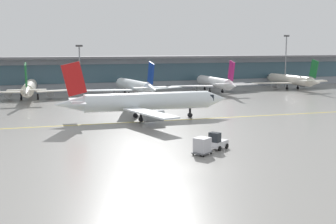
% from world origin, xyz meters
% --- Properties ---
extents(ground_plane, '(400.00, 400.00, 0.00)m').
position_xyz_m(ground_plane, '(0.00, 0.00, 0.00)').
color(ground_plane, gray).
extents(taxiway_centreline_stripe, '(109.85, 6.52, 0.01)m').
position_xyz_m(taxiway_centreline_stripe, '(5.18, 28.28, 0.00)').
color(taxiway_centreline_stripe, yellow).
rests_on(taxiway_centreline_stripe, ground_plane).
extents(terminal_concourse, '(192.60, 11.00, 9.60)m').
position_xyz_m(terminal_concourse, '(0.00, 84.15, 4.92)').
color(terminal_concourse, '#8C939E').
rests_on(terminal_concourse, ground_plane).
extents(gate_airplane_2, '(25.07, 27.09, 8.97)m').
position_xyz_m(gate_airplane_2, '(-12.07, 67.15, 2.69)').
color(gate_airplane_2, silver).
rests_on(gate_airplane_2, ground_plane).
extents(gate_airplane_3, '(25.11, 27.09, 8.97)m').
position_xyz_m(gate_airplane_3, '(12.26, 63.69, 2.69)').
color(gate_airplane_3, white).
rests_on(gate_airplane_3, ground_plane).
extents(gate_airplane_4, '(25.13, 27.09, 8.97)m').
position_xyz_m(gate_airplane_4, '(35.57, 66.76, 2.69)').
color(gate_airplane_4, white).
rests_on(gate_airplane_4, ground_plane).
extents(gate_airplane_5, '(25.18, 27.05, 8.97)m').
position_xyz_m(gate_airplane_5, '(60.94, 68.15, 2.69)').
color(gate_airplane_5, silver).
rests_on(gate_airplane_5, ground_plane).
extents(taxiing_regional_jet, '(29.66, 27.55, 9.83)m').
position_xyz_m(taxiing_regional_jet, '(4.80, 30.30, 2.95)').
color(taxiing_regional_jet, white).
rests_on(taxiing_regional_jet, ground_plane).
extents(baggage_tug, '(2.94, 2.60, 2.10)m').
position_xyz_m(baggage_tug, '(6.17, 6.72, 0.89)').
color(baggage_tug, silver).
rests_on(baggage_tug, ground_plane).
extents(cargo_dolly_lead, '(2.63, 2.48, 1.94)m').
position_xyz_m(cargo_dolly_lead, '(3.45, 4.97, 1.05)').
color(cargo_dolly_lead, '#595B60').
rests_on(cargo_dolly_lead, ground_plane).
extents(apron_light_mast_1, '(1.80, 0.36, 12.73)m').
position_xyz_m(apron_light_mast_1, '(1.25, 77.28, 7.04)').
color(apron_light_mast_1, gray).
rests_on(apron_light_mast_1, ground_plane).
extents(apron_light_mast_2, '(1.80, 0.36, 15.86)m').
position_xyz_m(apron_light_mast_2, '(64.10, 75.20, 8.63)').
color(apron_light_mast_2, gray).
rests_on(apron_light_mast_2, ground_plane).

